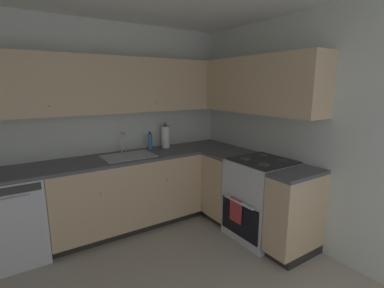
{
  "coord_description": "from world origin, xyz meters",
  "views": [
    {
      "loc": [
        -0.67,
        -1.62,
        1.69
      ],
      "look_at": [
        0.99,
        0.92,
        1.06
      ],
      "focal_mm": 26.23,
      "sensor_mm": 36.0,
      "label": 1
    }
  ],
  "objects_px": {
    "dishwasher": "(10,218)",
    "soap_bottle": "(150,141)",
    "oven_range": "(261,198)",
    "paper_towel_roll": "(166,137)"
  },
  "relations": [
    {
      "from": "dishwasher",
      "to": "soap_bottle",
      "type": "bearing_deg",
      "value": 6.48
    },
    {
      "from": "dishwasher",
      "to": "soap_bottle",
      "type": "distance_m",
      "value": 1.7
    },
    {
      "from": "dishwasher",
      "to": "soap_bottle",
      "type": "relative_size",
      "value": 3.73
    },
    {
      "from": "oven_range",
      "to": "paper_towel_roll",
      "type": "xyz_separation_m",
      "value": [
        -0.57,
        1.19,
        0.58
      ]
    },
    {
      "from": "soap_bottle",
      "to": "paper_towel_roll",
      "type": "xyz_separation_m",
      "value": [
        0.22,
        -0.02,
        0.04
      ]
    },
    {
      "from": "dishwasher",
      "to": "paper_towel_roll",
      "type": "bearing_deg",
      "value": 5.08
    },
    {
      "from": "dishwasher",
      "to": "paper_towel_roll",
      "type": "height_order",
      "value": "paper_towel_roll"
    },
    {
      "from": "dishwasher",
      "to": "soap_bottle",
      "type": "height_order",
      "value": "soap_bottle"
    },
    {
      "from": "soap_bottle",
      "to": "paper_towel_roll",
      "type": "distance_m",
      "value": 0.22
    },
    {
      "from": "oven_range",
      "to": "paper_towel_roll",
      "type": "height_order",
      "value": "paper_towel_roll"
    }
  ]
}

